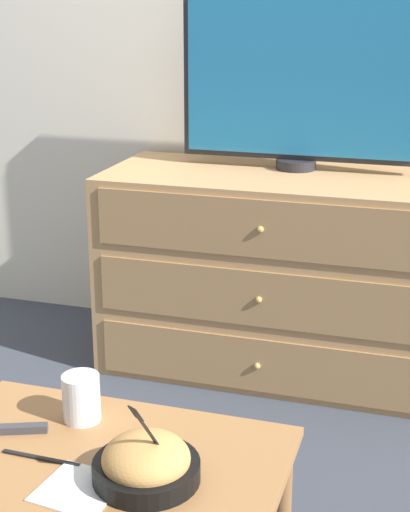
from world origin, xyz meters
TOP-DOWN VIEW (x-y plane):
  - ground_plane at (0.00, 0.00)m, footprint 12.00×12.00m
  - wall_back at (0.00, 0.03)m, footprint 12.00×0.05m
  - dresser at (0.14, -0.31)m, footprint 1.27×0.59m
  - tv at (0.18, -0.20)m, footprint 0.86×0.15m
  - coffee_table at (0.07, -1.74)m, footprint 0.77×0.51m
  - takeout_bowl at (0.19, -1.78)m, footprint 0.22×0.22m
  - drink_cup at (-0.04, -1.60)m, footprint 0.09×0.09m
  - napkin at (0.07, -1.85)m, footprint 0.17×0.17m
  - knife at (-0.05, -1.78)m, footprint 0.18×0.01m
  - remote_control at (-0.16, -1.70)m, footprint 0.15×0.08m

SIDE VIEW (x-z plane):
  - ground_plane at x=0.00m, z-range 0.00..0.00m
  - coffee_table at x=0.07m, z-range 0.14..0.58m
  - dresser at x=0.14m, z-range 0.00..0.75m
  - napkin at x=0.07m, z-range 0.43..0.44m
  - knife at x=-0.05m, z-range 0.43..0.44m
  - remote_control at x=-0.16m, z-range 0.43..0.45m
  - takeout_bowl at x=0.19m, z-range 0.38..0.57m
  - drink_cup at x=-0.04m, z-range 0.43..0.54m
  - tv at x=0.18m, z-range 0.76..1.38m
  - wall_back at x=0.00m, z-range 0.00..2.60m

